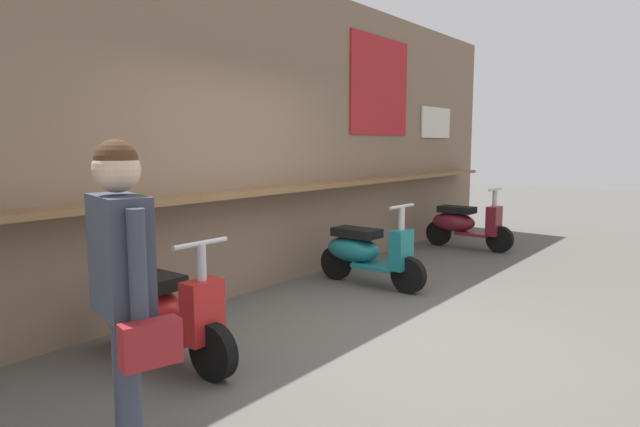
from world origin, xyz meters
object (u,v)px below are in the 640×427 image
Objects in this scene: shopper_with_handbag at (123,277)px; scooter_red at (160,310)px; scooter_teal at (365,252)px; scooter_maroon at (463,224)px.

scooter_red is at bearing 63.52° from shopper_with_handbag.
scooter_teal is at bearing 90.04° from scooter_red.
scooter_red and scooter_teal have the same top height.
scooter_red is 1.59m from shopper_with_handbag.
scooter_maroon is at bearing 90.04° from scooter_red.
scooter_red is 2.83m from scooter_teal.
scooter_maroon is (2.84, 0.00, 0.00)m from scooter_teal.
scooter_red and scooter_maroon have the same top height.
scooter_teal is 2.84m from scooter_maroon.
scooter_red is at bearing -89.27° from scooter_maroon.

